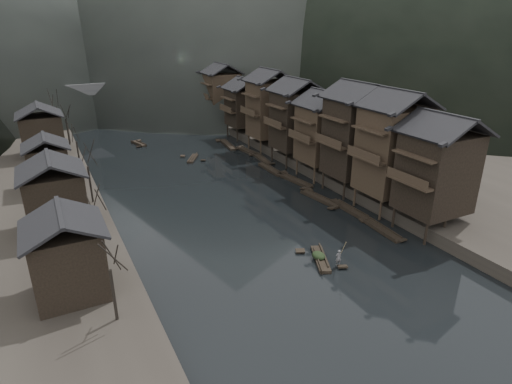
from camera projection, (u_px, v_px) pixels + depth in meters
water at (264, 233)px, 48.86m from camera, size 300.00×300.00×0.00m
right_bank at (316, 124)px, 96.42m from camera, size 40.00×200.00×1.80m
stilt_houses at (304, 113)px, 68.21m from camera, size 9.00×67.60×15.45m
left_houses at (48, 163)px, 54.62m from camera, size 8.10×53.20×8.73m
bare_trees at (71, 141)px, 62.49m from camera, size 3.73×71.23×7.46m
moored_sampans at (284, 175)px, 66.74m from camera, size 3.45×49.16×0.47m
midriver_boats at (167, 138)px, 87.71m from camera, size 13.91×36.92×0.44m
stone_bridge at (127, 96)px, 106.35m from camera, size 40.00×6.00×9.00m
hero_sampan at (321, 259)px, 43.20m from camera, size 3.14×5.46×0.44m
cargo_heap at (319, 253)px, 43.12m from camera, size 1.22×1.60×0.73m
boatman at (339, 255)px, 41.67m from camera, size 0.67×0.50×1.67m
bamboo_pole at (342, 229)px, 40.70m from camera, size 0.68×2.15×4.00m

